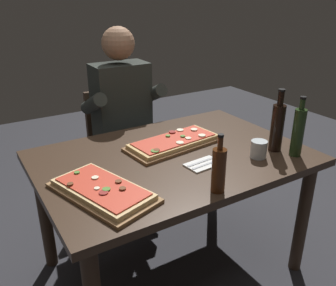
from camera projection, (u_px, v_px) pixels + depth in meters
name	position (u px, v px, depth m)	size (l,w,h in m)	color
ground_plane	(172.00, 265.00, 2.19)	(6.40, 6.40, 0.00)	#2D2D33
dining_table	(173.00, 171.00, 1.93)	(1.40, 0.96, 0.74)	#3D2B1E
pizza_rectangular_front	(174.00, 142.00, 2.00)	(0.57, 0.30, 0.05)	brown
pizza_rectangular_left	(103.00, 190.00, 1.52)	(0.38, 0.54, 0.05)	olive
wine_bottle_dark	(219.00, 169.00, 1.52)	(0.06, 0.06, 0.27)	#47230F
oil_bottle_amber	(277.00, 126.00, 1.90)	(0.07, 0.07, 0.34)	black
vinegar_bottle_green	(298.00, 131.00, 1.84)	(0.06, 0.06, 0.32)	#233819
tumbler_near_camera	(259.00, 150.00, 1.86)	(0.08, 0.08, 0.09)	silver
napkin_cutlery_set	(203.00, 164.00, 1.79)	(0.19, 0.13, 0.01)	white
diner_chair	(119.00, 142.00, 2.70)	(0.44, 0.44, 0.87)	#3D2B1E
seated_diner	(124.00, 114.00, 2.50)	(0.53, 0.41, 1.33)	#23232D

